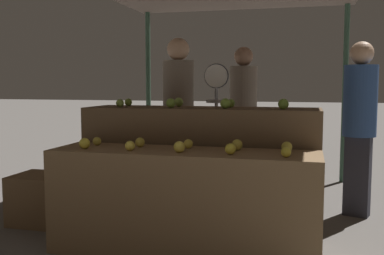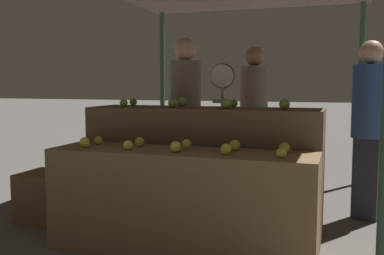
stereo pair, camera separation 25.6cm
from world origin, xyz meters
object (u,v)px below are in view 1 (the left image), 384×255
at_px(wooden_crate_side, 40,199).
at_px(person_vendor_at_scale, 178,108).
at_px(produce_scale, 216,106).
at_px(person_customer_right, 243,107).
at_px(person_customer_left, 360,115).

bearing_deg(wooden_crate_side, person_vendor_at_scale, 39.82).
relative_size(produce_scale, person_vendor_at_scale, 0.85).
bearing_deg(produce_scale, person_customer_right, 82.57).
xyz_separation_m(person_customer_left, wooden_crate_side, (-2.96, -1.01, -0.79)).
xyz_separation_m(person_vendor_at_scale, person_customer_left, (1.85, 0.08, -0.04)).
bearing_deg(person_customer_right, wooden_crate_side, 76.36).
relative_size(person_vendor_at_scale, wooden_crate_side, 3.88).
distance_m(produce_scale, person_vendor_at_scale, 0.45).
xyz_separation_m(produce_scale, person_customer_right, (0.13, 1.02, -0.06)).
relative_size(person_vendor_at_scale, person_customer_left, 1.04).
bearing_deg(person_customer_left, wooden_crate_side, 37.26).
height_order(produce_scale, person_customer_left, person_customer_left).
bearing_deg(person_customer_right, person_customer_left, 175.94).
height_order(person_customer_left, wooden_crate_side, person_customer_left).
bearing_deg(produce_scale, person_customer_left, 7.78).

